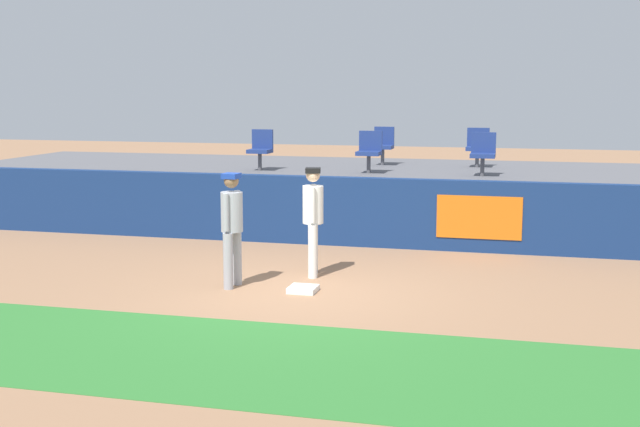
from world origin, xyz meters
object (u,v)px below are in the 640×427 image
at_px(seat_front_center, 369,149).
at_px(seat_back_center, 383,144).
at_px(seat_front_right, 483,152).
at_px(seat_front_left, 261,147).
at_px(seat_back_right, 478,145).
at_px(player_runner_visitor, 232,222).
at_px(first_base, 303,289).
at_px(player_fielder_home, 313,214).

xyz_separation_m(seat_front_center, seat_back_center, (-0.03, 1.80, -0.00)).
xyz_separation_m(seat_front_right, seat_front_left, (-4.54, -0.00, -0.00)).
distance_m(seat_front_right, seat_back_right, 1.81).
bearing_deg(seat_front_left, player_runner_visitor, -76.48).
bearing_deg(seat_front_right, first_base, -113.75).
bearing_deg(seat_front_left, seat_back_right, 22.61).
distance_m(player_fielder_home, seat_front_left, 4.64).
bearing_deg(seat_front_right, seat_front_left, -180.00).
distance_m(seat_front_left, seat_front_center, 2.29).
bearing_deg(seat_front_center, seat_back_right, 41.56).
bearing_deg(seat_back_right, seat_front_center, -138.44).
relative_size(player_fielder_home, seat_back_right, 2.03).
distance_m(first_base, seat_back_right, 7.36).
bearing_deg(seat_back_center, seat_front_left, -141.47).
bearing_deg(seat_back_center, first_base, -89.65).
height_order(seat_front_right, seat_back_center, same).
bearing_deg(player_runner_visitor, seat_front_right, 151.88).
xyz_separation_m(first_base, seat_front_left, (-2.30, 5.08, 1.66)).
bearing_deg(seat_back_right, seat_front_right, -83.25).
xyz_separation_m(seat_back_right, seat_front_center, (-2.03, -1.80, -0.00)).
xyz_separation_m(seat_front_right, seat_front_center, (-2.24, -0.00, -0.00)).
xyz_separation_m(player_fielder_home, seat_front_right, (2.35, 4.03, 0.72)).
relative_size(seat_front_center, seat_back_center, 1.00).
xyz_separation_m(first_base, seat_front_right, (2.23, 5.08, 1.66)).
xyz_separation_m(seat_front_left, seat_back_center, (2.26, 1.80, -0.00)).
bearing_deg(first_base, seat_front_left, 114.39).
bearing_deg(player_fielder_home, seat_front_right, 137.12).
distance_m(seat_back_right, seat_front_center, 2.71).
bearing_deg(player_runner_visitor, player_fielder_home, 141.31).
distance_m(first_base, player_fielder_home, 1.41).
height_order(player_runner_visitor, seat_back_center, seat_back_center).
relative_size(seat_front_left, seat_back_center, 1.00).
bearing_deg(seat_back_right, player_runner_visitor, -114.48).
distance_m(seat_front_right, seat_front_left, 4.54).
xyz_separation_m(first_base, seat_front_center, (-0.01, 5.08, 1.66)).
distance_m(player_fielder_home, seat_front_right, 4.72).
relative_size(first_base, seat_back_right, 0.48).
relative_size(first_base, seat_front_center, 0.48).
relative_size(seat_back_right, seat_back_center, 1.00).
bearing_deg(seat_front_center, seat_front_left, -179.99).
relative_size(player_runner_visitor, seat_front_left, 2.02).
bearing_deg(seat_front_center, player_fielder_home, -91.56).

